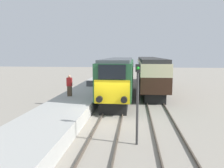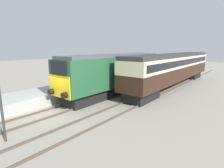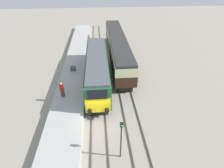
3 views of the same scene
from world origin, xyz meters
TOP-DOWN VIEW (x-y plane):
  - ground_plane at (0.00, 0.00)m, footprint 120.00×120.00m
  - platform_left at (-3.30, 8.00)m, footprint 3.50×50.00m
  - rails_near_track at (0.00, 5.00)m, footprint 1.51×60.00m
  - rails_far_track at (3.40, 5.00)m, footprint 1.50×60.00m
  - locomotive at (0.00, 7.45)m, footprint 2.70×13.90m
  - passenger_carriage at (3.40, 14.63)m, footprint 2.75×19.94m
  - person_on_platform at (-3.97, 3.84)m, footprint 0.44×0.26m
  - signal_post at (1.70, -3.72)m, footprint 0.24×0.28m
  - luggage_crate at (-3.43, 9.76)m, footprint 0.70×0.56m

SIDE VIEW (x-z plane):
  - ground_plane at x=0.00m, z-range 0.00..0.00m
  - rails_near_track at x=0.00m, z-range 0.00..0.14m
  - rails_far_track at x=3.40m, z-range 0.00..0.14m
  - platform_left at x=-3.30m, z-range 0.00..0.86m
  - luggage_crate at x=-3.43m, z-range 0.86..1.46m
  - person_on_platform at x=-3.97m, z-range 0.87..2.68m
  - locomotive at x=0.00m, z-range 0.22..4.23m
  - signal_post at x=1.70m, z-range 0.37..4.33m
  - passenger_carriage at x=3.40m, z-range 0.43..4.39m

